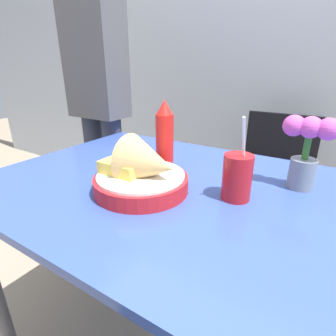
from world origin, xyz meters
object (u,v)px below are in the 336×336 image
object	(u,v)px
chair_far_window	(273,175)
flower_vase	(307,147)
ketchup_bottle	(165,135)
food_basket	(144,173)
drink_cup	(237,179)
person_standing	(97,85)

from	to	relation	value
chair_far_window	flower_vase	xyz separation A→B (m)	(0.19, -0.71, 0.39)
ketchup_bottle	flower_vase	xyz separation A→B (m)	(0.44, 0.07, 0.01)
food_basket	flower_vase	world-z (taller)	flower_vase
food_basket	ketchup_bottle	world-z (taller)	ketchup_bottle
chair_far_window	ketchup_bottle	distance (m)	0.90
chair_far_window	drink_cup	xyz separation A→B (m)	(0.04, -0.88, 0.32)
flower_vase	person_standing	bearing A→B (deg)	167.41
chair_far_window	flower_vase	world-z (taller)	flower_vase
chair_far_window	drink_cup	distance (m)	0.94
drink_cup	flower_vase	size ratio (longest dim) A/B	1.08
flower_vase	ketchup_bottle	bearing A→B (deg)	-171.60
food_basket	person_standing	world-z (taller)	person_standing
drink_cup	person_standing	world-z (taller)	person_standing
person_standing	flower_vase	bearing A→B (deg)	-12.59
chair_far_window	person_standing	size ratio (longest dim) A/B	0.49
chair_far_window	ketchup_bottle	xyz separation A→B (m)	(-0.26, -0.78, 0.37)
food_basket	person_standing	bearing A→B (deg)	143.68
chair_far_window	flower_vase	size ratio (longest dim) A/B	4.01
food_basket	drink_cup	size ratio (longest dim) A/B	1.18
chair_far_window	ketchup_bottle	size ratio (longest dim) A/B	3.61
food_basket	flower_vase	xyz separation A→B (m)	(0.38, 0.27, 0.07)
chair_far_window	ketchup_bottle	bearing A→B (deg)	-108.25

